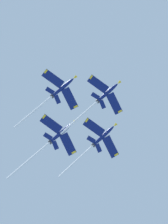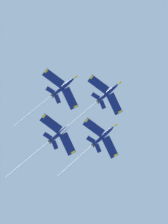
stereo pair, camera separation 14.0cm
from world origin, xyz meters
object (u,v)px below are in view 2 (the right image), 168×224
at_px(jet_right_wing, 56,93).
at_px(jet_slot, 53,139).
at_px(jet_left_wing, 98,141).
at_px(jet_lead, 101,98).

relative_size(jet_right_wing, jet_slot, 0.94).
distance_m(jet_left_wing, jet_right_wing, 26.03).
bearing_deg(jet_slot, jet_lead, 106.30).
xyz_separation_m(jet_lead, jet_right_wing, (16.68, -8.63, -3.25)).
bearing_deg(jet_slot, jet_left_wing, 149.21).
height_order(jet_lead, jet_right_wing, jet_lead).
relative_size(jet_left_wing, jet_right_wing, 0.99).
distance_m(jet_lead, jet_right_wing, 19.06).
xyz_separation_m(jet_lead, jet_slot, (7.17, -24.52, -6.67)).
relative_size(jet_lead, jet_right_wing, 1.03).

